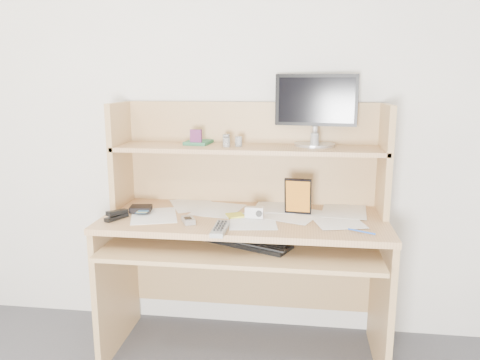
# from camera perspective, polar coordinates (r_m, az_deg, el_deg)

# --- Properties ---
(back_wall) EXTENTS (3.60, 0.04, 2.50)m
(back_wall) POSITION_cam_1_polar(r_m,az_deg,el_deg) (2.56, 1.43, 8.40)
(back_wall) COLOR white
(back_wall) RESTS_ON floor
(desk) EXTENTS (1.40, 0.70, 1.30)m
(desk) POSITION_cam_1_polar(r_m,az_deg,el_deg) (2.43, 0.76, -5.17)
(desk) COLOR tan
(desk) RESTS_ON floor
(paper_clutter) EXTENTS (1.32, 0.54, 0.01)m
(paper_clutter) POSITION_cam_1_polar(r_m,az_deg,el_deg) (2.33, 0.53, -4.38)
(paper_clutter) COLOR white
(paper_clutter) RESTS_ON desk
(keyboard) EXTENTS (0.43, 0.30, 0.03)m
(keyboard) POSITION_cam_1_polar(r_m,az_deg,el_deg) (2.23, 1.09, -7.56)
(keyboard) COLOR black
(keyboard) RESTS_ON desk
(tv_remote) EXTENTS (0.06, 0.21, 0.02)m
(tv_remote) POSITION_cam_1_polar(r_m,az_deg,el_deg) (2.09, -2.44, -5.95)
(tv_remote) COLOR gray
(tv_remote) RESTS_ON paper_clutter
(flip_phone) EXTENTS (0.09, 0.11, 0.02)m
(flip_phone) POSITION_cam_1_polar(r_m,az_deg,el_deg) (2.24, -6.32, -4.78)
(flip_phone) COLOR #A7A7A9
(flip_phone) RESTS_ON paper_clutter
(stapler) EXTENTS (0.09, 0.13, 0.04)m
(stapler) POSITION_cam_1_polar(r_m,az_deg,el_deg) (2.35, -14.84, -4.07)
(stapler) COLOR black
(stapler) RESTS_ON paper_clutter
(wallet) EXTENTS (0.12, 0.10, 0.03)m
(wallet) POSITION_cam_1_polar(r_m,az_deg,el_deg) (2.45, -12.00, -3.44)
(wallet) COLOR black
(wallet) RESTS_ON paper_clutter
(sticky_note_pad) EXTENTS (0.11, 0.11, 0.01)m
(sticky_note_pad) POSITION_cam_1_polar(r_m,az_deg,el_deg) (2.33, -0.57, -4.35)
(sticky_note_pad) COLOR gold
(sticky_note_pad) RESTS_ON desk
(digital_camera) EXTENTS (0.09, 0.04, 0.05)m
(digital_camera) POSITION_cam_1_polar(r_m,az_deg,el_deg) (2.28, 1.75, -3.97)
(digital_camera) COLOR silver
(digital_camera) RESTS_ON paper_clutter
(game_case) EXTENTS (0.13, 0.03, 0.19)m
(game_case) POSITION_cam_1_polar(r_m,az_deg,el_deg) (2.34, 7.07, -1.98)
(game_case) COLOR black
(game_case) RESTS_ON paper_clutter
(blue_pen) EXTENTS (0.11, 0.07, 0.01)m
(blue_pen) POSITION_cam_1_polar(r_m,az_deg,el_deg) (2.14, 14.61, -6.10)
(blue_pen) COLOR blue
(blue_pen) RESTS_ON paper_clutter
(card_box) EXTENTS (0.06, 0.03, 0.08)m
(card_box) POSITION_cam_1_polar(r_m,az_deg,el_deg) (2.44, -5.39, 5.18)
(card_box) COLOR #A12815
(card_box) RESTS_ON desk
(shelf_book) EXTENTS (0.14, 0.18, 0.02)m
(shelf_book) POSITION_cam_1_polar(r_m,az_deg,el_deg) (2.51, -5.05, 4.60)
(shelf_book) COLOR #307A54
(shelf_book) RESTS_ON desk
(chip_stack_a) EXTENTS (0.04, 0.04, 0.05)m
(chip_stack_a) POSITION_cam_1_polar(r_m,az_deg,el_deg) (2.41, -0.17, 4.73)
(chip_stack_a) COLOR black
(chip_stack_a) RESTS_ON desk
(chip_stack_b) EXTENTS (0.05, 0.05, 0.06)m
(chip_stack_b) POSITION_cam_1_polar(r_m,az_deg,el_deg) (2.42, -1.69, 4.89)
(chip_stack_b) COLOR silver
(chip_stack_b) RESTS_ON desk
(chip_stack_c) EXTENTS (0.04, 0.04, 0.05)m
(chip_stack_c) POSITION_cam_1_polar(r_m,az_deg,el_deg) (2.38, -1.66, 4.61)
(chip_stack_c) COLOR black
(chip_stack_c) RESTS_ON desk
(chip_stack_d) EXTENTS (0.05, 0.05, 0.07)m
(chip_stack_d) POSITION_cam_1_polar(r_m,az_deg,el_deg) (2.38, 9.07, 4.79)
(chip_stack_d) COLOR white
(chip_stack_d) RESTS_ON desk
(monitor) EXTENTS (0.42, 0.21, 0.36)m
(monitor) POSITION_cam_1_polar(r_m,az_deg,el_deg) (2.46, 9.23, 8.69)
(monitor) COLOR #B4B5BA
(monitor) RESTS_ON desk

